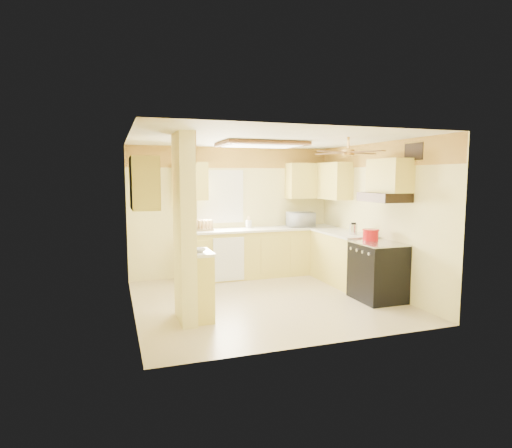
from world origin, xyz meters
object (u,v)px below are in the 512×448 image
object	(u,v)px
microwave	(301,219)
bowl	(198,250)
stove	(378,271)
dutch_oven	(371,235)
kettle	(353,229)

from	to	relation	value
microwave	bowl	world-z (taller)	microwave
stove	dutch_oven	size ratio (longest dim) A/B	3.42
bowl	microwave	bearing A→B (deg)	41.02
stove	bowl	size ratio (longest dim) A/B	4.68
bowl	stove	bearing A→B (deg)	0.88
microwave	bowl	xyz separation A→B (m)	(-2.49, -2.16, -0.12)
bowl	dutch_oven	world-z (taller)	dutch_oven
bowl	kettle	distance (m)	2.99
microwave	stove	bearing A→B (deg)	106.55
kettle	stove	bearing A→B (deg)	-91.86
stove	dutch_oven	world-z (taller)	dutch_oven
dutch_oven	kettle	bearing A→B (deg)	89.69
stove	kettle	xyz separation A→B (m)	(0.03, 0.78, 0.58)
bowl	dutch_oven	distance (m)	2.88
kettle	bowl	bearing A→B (deg)	-163.98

